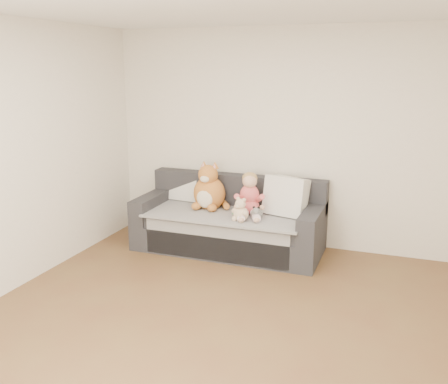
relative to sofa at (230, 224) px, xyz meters
name	(u,v)px	position (x,y,z in m)	size (l,w,h in m)	color
room_shell	(235,174)	(0.63, -1.64, 0.99)	(5.00, 5.00, 5.00)	brown
sofa	(230,224)	(0.00, 0.00, 0.00)	(2.20, 0.94, 0.85)	#28292E
cushion_left	(184,187)	(-0.71, 0.26, 0.34)	(0.40, 0.20, 0.37)	silver
cushion_right_back	(290,194)	(0.67, 0.22, 0.37)	(0.50, 0.39, 0.43)	silver
cushion_right_front	(285,196)	(0.65, 0.05, 0.39)	(0.53, 0.33, 0.47)	silver
toddler	(249,197)	(0.27, -0.06, 0.37)	(0.35, 0.51, 0.50)	#D85C4C
plush_cat	(209,190)	(-0.28, 0.03, 0.38)	(0.48, 0.41, 0.60)	#BD832A
teddy_bear	(240,211)	(0.25, -0.33, 0.27)	(0.21, 0.17, 0.27)	#CAB78C
plush_cow	(257,213)	(0.40, -0.20, 0.23)	(0.14, 0.21, 0.17)	white
sippy_cup	(237,211)	(0.16, -0.20, 0.23)	(0.11, 0.08, 0.12)	#77338B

